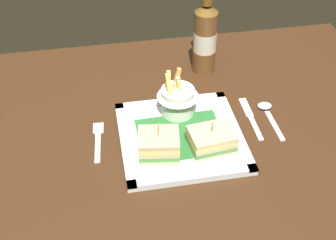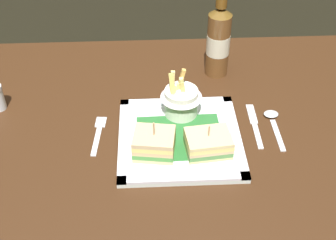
{
  "view_description": "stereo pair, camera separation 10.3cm",
  "coord_description": "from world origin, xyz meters",
  "px_view_note": "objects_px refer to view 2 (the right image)",
  "views": [
    {
      "loc": [
        -0.11,
        -0.79,
        1.44
      ],
      "look_at": [
        0.02,
        -0.03,
        0.77
      ],
      "focal_mm": 48.94,
      "sensor_mm": 36.0,
      "label": 1
    },
    {
      "loc": [
        -0.01,
        -0.81,
        1.44
      ],
      "look_at": [
        0.02,
        -0.03,
        0.77
      ],
      "focal_mm": 48.94,
      "sensor_mm": 36.0,
      "label": 2
    }
  ],
  "objects_px": {
    "dining_table": "(157,155)",
    "square_plate": "(180,138)",
    "beer_bottle": "(219,39)",
    "knife": "(254,124)",
    "fries_cup": "(181,97)",
    "fork": "(98,133)",
    "sandwich_half_left": "(154,144)",
    "spoon": "(273,120)",
    "sandwich_half_right": "(208,143)"
  },
  "relations": [
    {
      "from": "square_plate",
      "to": "sandwich_half_left",
      "type": "distance_m",
      "value": 0.08
    },
    {
      "from": "dining_table",
      "to": "sandwich_half_left",
      "type": "xyz_separation_m",
      "value": [
        -0.01,
        -0.1,
        0.13
      ]
    },
    {
      "from": "beer_bottle",
      "to": "knife",
      "type": "relative_size",
      "value": 1.75
    },
    {
      "from": "dining_table",
      "to": "square_plate",
      "type": "relative_size",
      "value": 4.58
    },
    {
      "from": "sandwich_half_right",
      "to": "knife",
      "type": "bearing_deg",
      "value": 37.78
    },
    {
      "from": "dining_table",
      "to": "spoon",
      "type": "bearing_deg",
      "value": 1.02
    },
    {
      "from": "knife",
      "to": "beer_bottle",
      "type": "bearing_deg",
      "value": 106.22
    },
    {
      "from": "sandwich_half_left",
      "to": "knife",
      "type": "relative_size",
      "value": 0.61
    },
    {
      "from": "sandwich_half_left",
      "to": "fries_cup",
      "type": "height_order",
      "value": "fries_cup"
    },
    {
      "from": "fork",
      "to": "square_plate",
      "type": "bearing_deg",
      "value": -10.04
    },
    {
      "from": "dining_table",
      "to": "square_plate",
      "type": "xyz_separation_m",
      "value": [
        0.05,
        -0.05,
        0.1
      ]
    },
    {
      "from": "square_plate",
      "to": "beer_bottle",
      "type": "height_order",
      "value": "beer_bottle"
    },
    {
      "from": "square_plate",
      "to": "beer_bottle",
      "type": "relative_size",
      "value": 1.0
    },
    {
      "from": "sandwich_half_left",
      "to": "beer_bottle",
      "type": "bearing_deg",
      "value": 60.77
    },
    {
      "from": "sandwich_half_left",
      "to": "sandwich_half_right",
      "type": "distance_m",
      "value": 0.12
    },
    {
      "from": "square_plate",
      "to": "fork",
      "type": "height_order",
      "value": "square_plate"
    },
    {
      "from": "square_plate",
      "to": "sandwich_half_left",
      "type": "height_order",
      "value": "sandwich_half_left"
    },
    {
      "from": "knife",
      "to": "fork",
      "type": "bearing_deg",
      "value": -177.59
    },
    {
      "from": "dining_table",
      "to": "fork",
      "type": "relative_size",
      "value": 9.5
    },
    {
      "from": "square_plate",
      "to": "fries_cup",
      "type": "relative_size",
      "value": 2.36
    },
    {
      "from": "beer_bottle",
      "to": "fork",
      "type": "bearing_deg",
      "value": -142.35
    },
    {
      "from": "spoon",
      "to": "fries_cup",
      "type": "bearing_deg",
      "value": 172.72
    },
    {
      "from": "fries_cup",
      "to": "fork",
      "type": "relative_size",
      "value": 0.88
    },
    {
      "from": "sandwich_half_right",
      "to": "beer_bottle",
      "type": "relative_size",
      "value": 0.38
    },
    {
      "from": "fork",
      "to": "beer_bottle",
      "type": "bearing_deg",
      "value": 37.65
    },
    {
      "from": "sandwich_half_right",
      "to": "spoon",
      "type": "relative_size",
      "value": 0.74
    },
    {
      "from": "fries_cup",
      "to": "beer_bottle",
      "type": "height_order",
      "value": "beer_bottle"
    },
    {
      "from": "sandwich_half_left",
      "to": "spoon",
      "type": "height_order",
      "value": "sandwich_half_left"
    },
    {
      "from": "spoon",
      "to": "knife",
      "type": "bearing_deg",
      "value": -170.19
    },
    {
      "from": "square_plate",
      "to": "sandwich_half_right",
      "type": "xyz_separation_m",
      "value": [
        0.06,
        -0.05,
        0.03
      ]
    },
    {
      "from": "dining_table",
      "to": "spoon",
      "type": "height_order",
      "value": "spoon"
    },
    {
      "from": "sandwich_half_right",
      "to": "knife",
      "type": "relative_size",
      "value": 0.66
    },
    {
      "from": "beer_bottle",
      "to": "spoon",
      "type": "distance_m",
      "value": 0.26
    },
    {
      "from": "sandwich_half_right",
      "to": "knife",
      "type": "distance_m",
      "value": 0.16
    },
    {
      "from": "square_plate",
      "to": "fork",
      "type": "bearing_deg",
      "value": 169.96
    },
    {
      "from": "sandwich_half_left",
      "to": "fries_cup",
      "type": "bearing_deg",
      "value": 63.07
    },
    {
      "from": "square_plate",
      "to": "sandwich_half_left",
      "type": "xyz_separation_m",
      "value": [
        -0.06,
        -0.05,
        0.03
      ]
    },
    {
      "from": "dining_table",
      "to": "fries_cup",
      "type": "xyz_separation_m",
      "value": [
        0.06,
        0.03,
        0.15
      ]
    },
    {
      "from": "fries_cup",
      "to": "knife",
      "type": "bearing_deg",
      "value": -11.73
    },
    {
      "from": "fork",
      "to": "knife",
      "type": "height_order",
      "value": "same"
    },
    {
      "from": "fork",
      "to": "spoon",
      "type": "distance_m",
      "value": 0.41
    },
    {
      "from": "dining_table",
      "to": "fries_cup",
      "type": "distance_m",
      "value": 0.17
    },
    {
      "from": "dining_table",
      "to": "square_plate",
      "type": "distance_m",
      "value": 0.12
    },
    {
      "from": "dining_table",
      "to": "sandwich_half_left",
      "type": "height_order",
      "value": "sandwich_half_left"
    },
    {
      "from": "beer_bottle",
      "to": "fork",
      "type": "height_order",
      "value": "beer_bottle"
    },
    {
      "from": "beer_bottle",
      "to": "spoon",
      "type": "bearing_deg",
      "value": -62.55
    },
    {
      "from": "square_plate",
      "to": "sandwich_half_right",
      "type": "relative_size",
      "value": 2.67
    },
    {
      "from": "fork",
      "to": "spoon",
      "type": "height_order",
      "value": "spoon"
    },
    {
      "from": "dining_table",
      "to": "knife",
      "type": "distance_m",
      "value": 0.25
    },
    {
      "from": "knife",
      "to": "spoon",
      "type": "height_order",
      "value": "spoon"
    }
  ]
}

